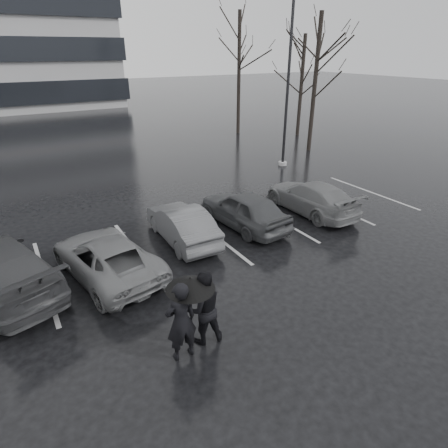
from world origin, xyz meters
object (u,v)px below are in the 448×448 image
object	(u,v)px
car_main	(244,209)
pedestrian_right	(203,308)
car_east	(311,197)
car_west_b	(106,257)
tree_north	(239,75)
car_west_a	(182,224)
tree_east	(315,85)
pedestrian_left	(181,321)
lamp_post	(287,92)
tree_ne	(301,87)

from	to	relation	value
car_main	pedestrian_right	world-z (taller)	pedestrian_right
car_east	pedestrian_right	distance (m)	8.44
car_west_b	tree_north	bearing A→B (deg)	-143.72
car_east	tree_north	size ratio (longest dim) A/B	0.51
car_west_a	tree_east	world-z (taller)	tree_east
car_east	tree_east	distance (m)	10.94
car_main	tree_north	distance (m)	17.45
pedestrian_left	lamp_post	xyz separation A→B (m)	(11.14, 10.42, 3.01)
tree_east	pedestrian_right	bearing A→B (deg)	-139.61
pedestrian_right	tree_north	distance (m)	23.45
car_east	tree_ne	distance (m)	15.34
car_east	tree_ne	size ratio (longest dim) A/B	0.61
car_main	tree_north	size ratio (longest dim) A/B	0.47
car_west_b	tree_east	bearing A→B (deg)	-162.22
car_west_b	tree_ne	distance (m)	21.83
car_west_a	tree_ne	size ratio (longest dim) A/B	0.54
tree_north	car_main	bearing A→B (deg)	-122.05
car_east	pedestrian_left	world-z (taller)	pedestrian_left
car_west_b	car_main	bearing A→B (deg)	177.83
pedestrian_left	tree_north	size ratio (longest dim) A/B	0.22
tree_ne	lamp_post	bearing A→B (deg)	-136.48
car_main	car_west_a	world-z (taller)	car_main
car_main	car_west_a	xyz separation A→B (m)	(-2.47, 0.11, -0.06)
car_west_a	car_west_b	xyz separation A→B (m)	(-2.80, -0.88, -0.02)
car_west_a	tree_north	xyz separation A→B (m)	(11.54, 14.37, 3.63)
car_west_a	lamp_post	xyz separation A→B (m)	(8.85, 5.49, 3.32)
car_west_b	car_west_a	bearing A→B (deg)	-173.08
tree_north	tree_east	bearing A→B (deg)	-81.87
car_main	car_west_a	size ratio (longest dim) A/B	1.06
car_west_b	tree_north	distance (m)	21.24
car_east	tree_east	size ratio (longest dim) A/B	0.54
tree_ne	car_west_a	bearing A→B (deg)	-142.91
pedestrian_left	pedestrian_right	world-z (taller)	pedestrian_left
tree_north	lamp_post	bearing A→B (deg)	-106.85
pedestrian_right	lamp_post	size ratio (longest dim) A/B	0.21
tree_east	car_east	bearing A→B (deg)	-132.16
tree_east	tree_ne	bearing A→B (deg)	57.99
pedestrian_left	tree_east	size ratio (longest dim) A/B	0.23
car_main	tree_north	bearing A→B (deg)	-127.54
pedestrian_right	tree_ne	distance (m)	23.33
lamp_post	tree_north	world-z (taller)	lamp_post
car_west_b	pedestrian_right	world-z (taller)	pedestrian_right
tree_north	tree_ne	bearing A→B (deg)	-40.60
tree_ne	tree_north	size ratio (longest dim) A/B	0.82
car_west_b	pedestrian_left	bearing A→B (deg)	86.59
pedestrian_right	tree_north	world-z (taller)	tree_north
tree_east	pedestrian_left	bearing A→B (deg)	-140.35
pedestrian_left	tree_ne	size ratio (longest dim) A/B	0.27
tree_east	car_main	bearing A→B (deg)	-143.39
car_main	tree_north	xyz separation A→B (m)	(9.06, 14.48, 3.57)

